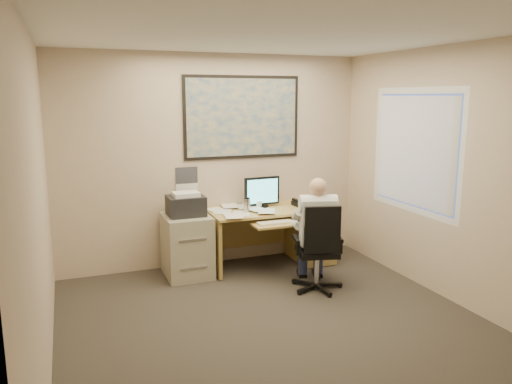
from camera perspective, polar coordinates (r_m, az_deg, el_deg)
name	(u,v)px	position (r m, az deg, el deg)	size (l,w,h in m)	color
room_shell	(287,192)	(4.35, 3.54, 0.02)	(4.00, 4.50, 2.70)	#322C26
desk	(292,229)	(6.63, 4.19, -4.21)	(1.60, 0.97, 1.13)	tan
world_map	(243,117)	(6.49, -1.55, 8.53)	(1.56, 0.03, 1.06)	#1E4C93
wall_calendar	(187,184)	(6.38, -7.90, 0.97)	(0.28, 0.01, 0.42)	white
window_blinds	(414,151)	(6.03, 17.63, 4.50)	(0.06, 1.40, 1.30)	beige
filing_cabinet	(187,240)	(6.16, -7.92, -5.43)	(0.54, 0.65, 1.04)	#A19A82
office_chair	(320,265)	(5.73, 7.29, -8.26)	(0.74, 0.74, 1.01)	black
person	(316,234)	(5.69, 6.90, -4.77)	(0.53, 0.76, 1.28)	silver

